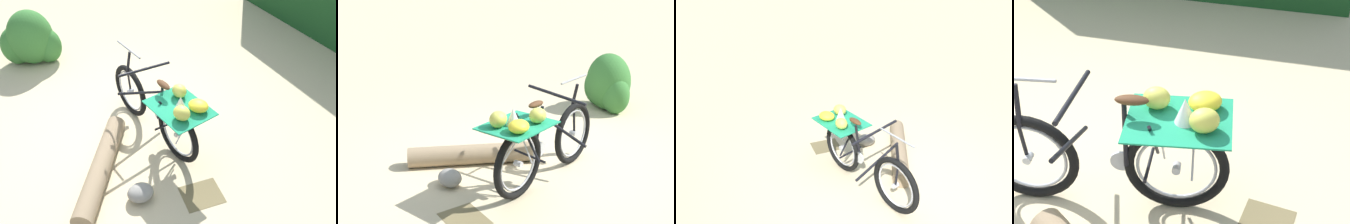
% 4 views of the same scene
% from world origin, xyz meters
% --- Properties ---
extents(ground_plane, '(60.00, 60.00, 0.00)m').
position_xyz_m(ground_plane, '(0.00, 0.00, 0.00)').
color(ground_plane, beige).
extents(bicycle, '(0.91, 1.79, 1.03)m').
position_xyz_m(bicycle, '(0.26, -0.42, 0.48)').
color(bicycle, black).
rests_on(bicycle, ground_plane).
extents(fallen_log, '(0.88, 1.46, 0.23)m').
position_xyz_m(fallen_log, '(-0.56, -0.77, 0.12)').
color(fallen_log, '#937A5B').
rests_on(fallen_log, ground_plane).
extents(shrub_cluster, '(0.95, 0.65, 0.91)m').
position_xyz_m(shrub_cluster, '(-1.13, 2.04, 0.40)').
color(shrub_cluster, '#387533').
rests_on(shrub_cluster, ground_plane).
extents(path_stone, '(0.29, 0.24, 0.18)m').
position_xyz_m(path_stone, '(-0.23, -1.26, 0.09)').
color(path_stone, gray).
rests_on(path_stone, ground_plane).
extents(leaf_litter_patch, '(0.44, 0.36, 0.01)m').
position_xyz_m(leaf_litter_patch, '(0.42, -1.44, 0.00)').
color(leaf_litter_patch, olive).
rests_on(leaf_litter_patch, ground_plane).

